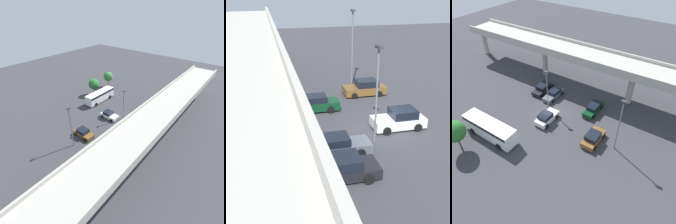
{
  "view_description": "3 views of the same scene",
  "coord_description": "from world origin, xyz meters",
  "views": [
    {
      "loc": [
        26.5,
        20.67,
        23.64
      ],
      "look_at": [
        0.71,
        -0.27,
        2.38
      ],
      "focal_mm": 28.0,
      "sensor_mm": 36.0,
      "label": 1
    },
    {
      "loc": [
        -21.2,
        8.86,
        11.33
      ],
      "look_at": [
        2.39,
        3.07,
        0.98
      ],
      "focal_mm": 50.0,
      "sensor_mm": 36.0,
      "label": 2
    },
    {
      "loc": [
        17.26,
        -22.05,
        24.03
      ],
      "look_at": [
        2.07,
        0.7,
        1.19
      ],
      "focal_mm": 35.0,
      "sensor_mm": 36.0,
      "label": 3
    }
  ],
  "objects": [
    {
      "name": "tree_front_centre",
      "position": [
        -6.52,
        -12.94,
        3.27
      ],
      "size": [
        3.03,
        3.03,
        4.79
      ],
      "color": "brown",
      "rests_on": "ground_plane"
    },
    {
      "name": "parked_car_3",
      "position": [
        5.4,
        4.74,
        0.73
      ],
      "size": [
        1.96,
        4.79,
        1.52
      ],
      "rotation": [
        0.0,
        0.0,
        -1.57
      ],
      "color": "#0C381E",
      "rests_on": "ground_plane"
    },
    {
      "name": "shuttle_bus",
      "position": [
        -4.69,
        -8.9,
        1.64
      ],
      "size": [
        9.11,
        2.68,
        2.74
      ],
      "color": "white",
      "rests_on": "ground_plane"
    },
    {
      "name": "tree_front_left",
      "position": [
        -13.44,
        -13.32,
        3.4
      ],
      "size": [
        2.93,
        2.93,
        4.88
      ],
      "color": "brown",
      "rests_on": "ground_plane"
    },
    {
      "name": "lamp_post_near_aisle",
      "position": [
        -1.58,
        1.2,
        4.32
      ],
      "size": [
        0.7,
        0.35,
        7.28
      ],
      "color": "slate",
      "rests_on": "ground_plane"
    },
    {
      "name": "parked_car_4",
      "position": [
        8.59,
        -1.38,
        0.75
      ],
      "size": [
        2.22,
        4.4,
        1.62
      ],
      "rotation": [
        0.0,
        0.0,
        1.57
      ],
      "color": "brown",
      "rests_on": "ground_plane"
    },
    {
      "name": "ground_plane",
      "position": [
        0.0,
        0.0,
        0.0
      ],
      "size": [
        119.86,
        119.86,
        0.0
      ],
      "primitive_type": "plane",
      "color": "#38383D"
    },
    {
      "name": "lamp_post_mid_lot",
      "position": [
        11.72,
        -0.84,
        4.91
      ],
      "size": [
        0.7,
        0.35,
        8.44
      ],
      "color": "slate",
      "rests_on": "ground_plane"
    },
    {
      "name": "parked_car_0",
      "position": [
        -5.54,
        4.87,
        0.72
      ],
      "size": [
        2.22,
        4.71,
        1.51
      ],
      "rotation": [
        0.0,
        0.0,
        -1.57
      ],
      "color": "black",
      "rests_on": "ground_plane"
    },
    {
      "name": "parked_car_2",
      "position": [
        0.2,
        -1.57,
        0.76
      ],
      "size": [
        2.2,
        4.31,
        1.66
      ],
      "rotation": [
        0.0,
        0.0,
        1.57
      ],
      "color": "silver",
      "rests_on": "ground_plane"
    },
    {
      "name": "highway_overpass",
      "position": [
        0.0,
        10.62,
        6.37
      ],
      "size": [
        57.06,
        6.2,
        7.64
      ],
      "color": "#ADAAA0",
      "rests_on": "ground_plane"
    },
    {
      "name": "parked_car_1",
      "position": [
        -2.73,
        4.47,
        0.68
      ],
      "size": [
        1.97,
        4.72,
        1.44
      ],
      "rotation": [
        0.0,
        0.0,
        -1.57
      ],
      "color": "#515660",
      "rests_on": "ground_plane"
    }
  ]
}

